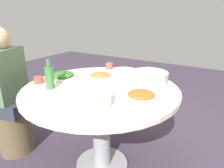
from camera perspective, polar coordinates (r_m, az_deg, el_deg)
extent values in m
plane|color=#403647|center=(1.97, -2.75, -21.56)|extent=(8.00, 8.00, 0.00)
cylinder|color=#99999E|center=(1.96, -2.76, -21.23)|extent=(0.45, 0.45, 0.03)
cylinder|color=#99999E|center=(1.75, -2.95, -12.40)|extent=(0.15, 0.15, 0.68)
cylinder|color=beige|center=(1.59, -3.17, -1.45)|extent=(1.20, 1.20, 0.03)
cylinder|color=#B2B5BA|center=(1.70, 10.26, 1.85)|extent=(0.31, 0.31, 0.09)
ellipsoid|color=white|center=(1.70, 10.27, 2.00)|extent=(0.25, 0.25, 0.10)
cube|color=white|center=(1.76, 11.55, 4.06)|extent=(0.07, 0.15, 0.01)
cylinder|color=silver|center=(1.29, -5.65, -4.19)|extent=(0.25, 0.25, 0.07)
cylinder|color=black|center=(1.29, -5.64, -4.48)|extent=(0.22, 0.22, 0.05)
cylinder|color=silver|center=(1.28, -5.69, -3.14)|extent=(0.03, 0.27, 0.01)
cylinder|color=silver|center=(1.80, -3.16, 2.01)|extent=(0.23, 0.23, 0.02)
ellipsoid|color=#B76F39|center=(1.79, -3.17, 2.51)|extent=(0.18, 0.18, 0.03)
cylinder|color=white|center=(1.97, 3.42, 3.62)|extent=(0.24, 0.24, 0.02)
ellipsoid|color=#D0C388|center=(1.97, 3.43, 4.03)|extent=(0.16, 0.16, 0.03)
cylinder|color=white|center=(1.84, -13.46, 1.85)|extent=(0.25, 0.25, 0.02)
ellipsoid|color=#346D2B|center=(1.84, -13.52, 2.56)|extent=(0.19, 0.19, 0.05)
cylinder|color=white|center=(1.40, 8.06, -3.48)|extent=(0.23, 0.23, 0.02)
ellipsoid|color=#A35F20|center=(1.39, 8.10, -2.79)|extent=(0.18, 0.18, 0.04)
cylinder|color=#39773B|center=(1.60, -16.93, 1.67)|extent=(0.06, 0.06, 0.17)
cylinder|color=#39773B|center=(1.58, -17.33, 5.53)|extent=(0.03, 0.03, 0.06)
cylinder|color=#C8493D|center=(1.77, -19.68, 1.08)|extent=(0.08, 0.08, 0.05)
cylinder|color=#CF4F3B|center=(2.10, -0.73, 5.10)|extent=(0.07, 0.07, 0.05)
cylinder|color=brown|center=(2.23, -25.37, -11.66)|extent=(0.32, 0.32, 0.42)
cube|color=#2D333D|center=(2.11, -26.43, -5.32)|extent=(0.40, 0.42, 0.12)
cube|color=#567550|center=(2.01, -27.67, 2.21)|extent=(0.38, 0.29, 0.46)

